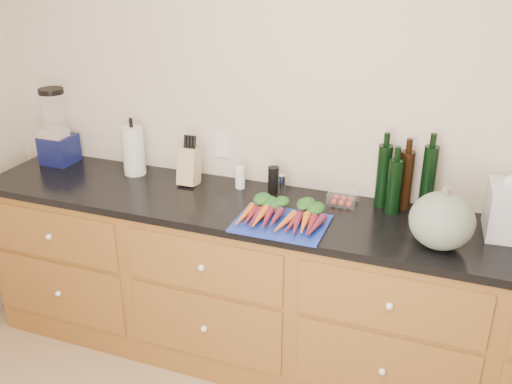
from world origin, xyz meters
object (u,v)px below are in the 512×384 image
at_px(cutting_board, 281,223).
at_px(blender_appliance, 56,131).
at_px(tomato_box, 343,198).
at_px(squash, 442,221).
at_px(paper_towel, 133,151).
at_px(knife_block, 189,166).
at_px(carrots, 284,215).

height_order(cutting_board, blender_appliance, blender_appliance).
xyz_separation_m(blender_appliance, tomato_box, (1.73, 0.01, -0.16)).
xyz_separation_m(squash, tomato_box, (-0.49, 0.29, -0.09)).
relative_size(paper_towel, knife_block, 1.38).
height_order(squash, blender_appliance, blender_appliance).
bearing_deg(paper_towel, tomato_box, 0.47).
height_order(carrots, blender_appliance, blender_appliance).
xyz_separation_m(squash, knife_block, (-1.34, 0.26, -0.02)).
bearing_deg(blender_appliance, paper_towel, 0.27).
relative_size(cutting_board, tomato_box, 3.00).
distance_m(carrots, squash, 0.72).
height_order(paper_towel, knife_block, paper_towel).
distance_m(cutting_board, carrots, 0.05).
relative_size(cutting_board, blender_appliance, 0.95).
relative_size(blender_appliance, paper_towel, 1.63).
bearing_deg(carrots, knife_block, 157.39).
distance_m(blender_appliance, tomato_box, 1.74).
distance_m(knife_block, tomato_box, 0.85).
xyz_separation_m(cutting_board, blender_appliance, (-1.51, 0.32, 0.19)).
bearing_deg(carrots, squash, 0.31).
relative_size(carrots, knife_block, 1.98).
bearing_deg(tomato_box, paper_towel, -179.53).
distance_m(carrots, tomato_box, 0.37).
height_order(squash, knife_block, squash).
bearing_deg(knife_block, tomato_box, 2.03).
bearing_deg(cutting_board, carrots, 90.00).
distance_m(carrots, knife_block, 0.68).
xyz_separation_m(carrots, blender_appliance, (-1.51, 0.28, 0.16)).
bearing_deg(blender_appliance, squash, -7.07).
distance_m(squash, blender_appliance, 2.24).
xyz_separation_m(cutting_board, carrots, (0.00, 0.04, 0.03)).
relative_size(carrots, blender_appliance, 0.88).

